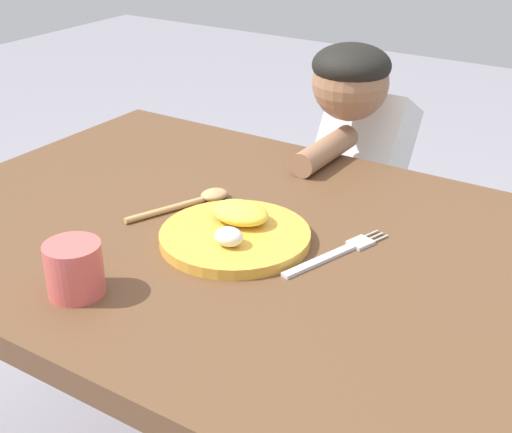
# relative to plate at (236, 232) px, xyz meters

# --- Properties ---
(dining_table) EXTENTS (1.28, 0.84, 0.68)m
(dining_table) POSITION_rel_plate_xyz_m (0.03, 0.02, -0.10)
(dining_table) COLOR brown
(dining_table) RESTS_ON ground_plane
(plate) EXTENTS (0.25, 0.25, 0.05)m
(plate) POSITION_rel_plate_xyz_m (0.00, 0.00, 0.00)
(plate) COLOR gold
(plate) RESTS_ON dining_table
(fork) EXTENTS (0.09, 0.22, 0.01)m
(fork) POSITION_rel_plate_xyz_m (0.16, 0.05, -0.01)
(fork) COLOR silver
(fork) RESTS_ON dining_table
(spoon) EXTENTS (0.11, 0.20, 0.02)m
(spoon) POSITION_rel_plate_xyz_m (-0.14, 0.08, -0.01)
(spoon) COLOR tan
(spoon) RESTS_ON dining_table
(drinking_cup) EXTENTS (0.08, 0.08, 0.08)m
(drinking_cup) POSITION_rel_plate_xyz_m (-0.10, -0.26, 0.03)
(drinking_cup) COLOR #DE5C57
(drinking_cup) RESTS_ON dining_table
(person) EXTENTS (0.19, 0.43, 0.91)m
(person) POSITION_rel_plate_xyz_m (-0.04, 0.58, -0.19)
(person) COLOR #4D4B64
(person) RESTS_ON ground_plane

